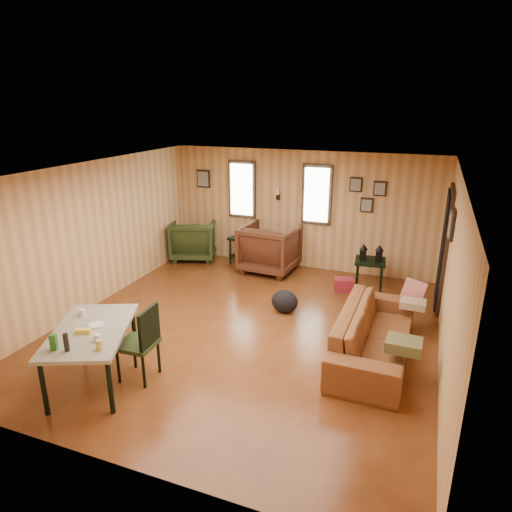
# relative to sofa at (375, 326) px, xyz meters

# --- Properties ---
(room) EXTENTS (5.54, 6.04, 2.44)m
(room) POSITION_rel_sofa_xyz_m (-1.73, 0.38, 0.76)
(room) COLOR brown
(room) RESTS_ON ground
(sofa) EXTENTS (0.70, 2.31, 0.90)m
(sofa) POSITION_rel_sofa_xyz_m (0.00, 0.00, 0.00)
(sofa) COLOR brown
(sofa) RESTS_ON ground
(recliner_brown) EXTENTS (1.10, 1.04, 1.07)m
(recliner_brown) POSITION_rel_sofa_xyz_m (-2.41, 2.60, 0.08)
(recliner_brown) COLOR #4B2516
(recliner_brown) RESTS_ON ground
(recliner_green) EXTENTS (1.15, 1.11, 0.95)m
(recliner_green) POSITION_rel_sofa_xyz_m (-4.23, 2.74, 0.02)
(recliner_green) COLOR #293719
(recliner_green) RESTS_ON ground
(end_table) EXTENTS (0.68, 0.64, 0.72)m
(end_table) POSITION_rel_sofa_xyz_m (-3.04, 2.82, -0.04)
(end_table) COLOR black
(end_table) RESTS_ON ground
(side_table) EXTENTS (0.59, 0.59, 0.86)m
(side_table) POSITION_rel_sofa_xyz_m (-0.39, 2.38, 0.14)
(side_table) COLOR black
(side_table) RESTS_ON ground
(cooler) EXTENTS (0.40, 0.34, 0.24)m
(cooler) POSITION_rel_sofa_xyz_m (-0.80, 2.10, -0.33)
(cooler) COLOR maroon
(cooler) RESTS_ON ground
(backpack) EXTENTS (0.45, 0.34, 0.38)m
(backpack) POSITION_rel_sofa_xyz_m (-1.54, 0.87, -0.26)
(backpack) COLOR black
(backpack) RESTS_ON ground
(sofa_pillows) EXTENTS (0.44, 1.81, 0.38)m
(sofa_pillows) POSITION_rel_sofa_xyz_m (0.41, 0.28, 0.06)
(sofa_pillows) COLOR brown
(sofa_pillows) RESTS_ON sofa
(dining_table) EXTENTS (1.34, 1.64, 0.93)m
(dining_table) POSITION_rel_sofa_xyz_m (-3.12, -1.86, 0.21)
(dining_table) COLOR gray
(dining_table) RESTS_ON ground
(dining_chair) EXTENTS (0.46, 0.46, 0.98)m
(dining_chair) POSITION_rel_sofa_xyz_m (-2.60, -1.57, 0.10)
(dining_chair) COLOR #293719
(dining_chair) RESTS_ON ground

